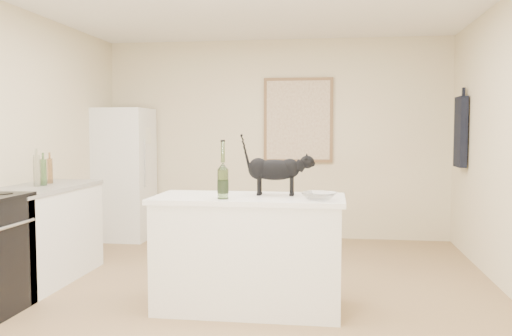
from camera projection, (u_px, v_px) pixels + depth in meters
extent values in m
plane|color=#8F6F4C|center=(241.00, 300.00, 4.57)|extent=(5.50, 5.50, 0.00)
plane|color=beige|center=(275.00, 139.00, 7.20)|extent=(4.50, 0.00, 4.50)
plane|color=beige|center=(98.00, 167.00, 1.77)|extent=(4.50, 0.00, 4.50)
cube|color=white|center=(249.00, 255.00, 4.33)|extent=(1.44, 0.67, 0.86)
cube|color=white|center=(249.00, 199.00, 4.30)|extent=(1.50, 0.70, 0.04)
cube|color=white|center=(41.00, 236.00, 5.11)|extent=(0.60, 1.40, 0.86)
cube|color=gray|center=(40.00, 188.00, 5.08)|extent=(0.62, 1.44, 0.04)
cube|color=white|center=(123.00, 174.00, 7.11)|extent=(0.68, 0.68, 1.70)
cube|color=brown|center=(298.00, 120.00, 7.11)|extent=(0.90, 0.03, 1.10)
cube|color=beige|center=(298.00, 120.00, 7.09)|extent=(0.82, 0.00, 1.02)
cube|color=black|center=(461.00, 132.00, 6.19)|extent=(0.08, 0.34, 0.80)
cylinder|color=#345823|center=(223.00, 173.00, 4.12)|extent=(0.09, 0.09, 0.39)
imported|color=white|center=(319.00, 196.00, 4.05)|extent=(0.32, 0.32, 0.06)
cube|color=silver|center=(148.00, 135.00, 7.00)|extent=(0.03, 0.16, 0.21)
cylinder|color=brown|center=(50.00, 171.00, 5.32)|extent=(0.06, 0.06, 0.24)
cylinder|color=#98A599|center=(37.00, 171.00, 5.06)|extent=(0.06, 0.06, 0.29)
cylinder|color=#1A4E1C|center=(43.00, 172.00, 5.12)|extent=(0.06, 0.06, 0.25)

